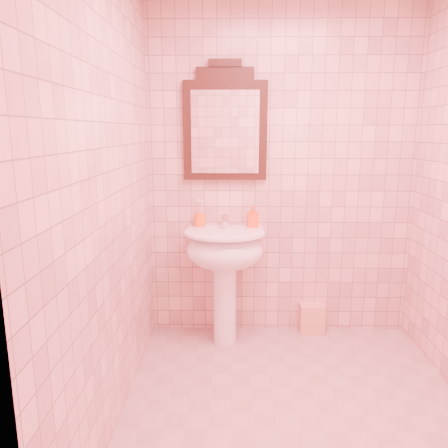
{
  "coord_description": "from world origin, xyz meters",
  "views": [
    {
      "loc": [
        -0.38,
        -2.2,
        1.58
      ],
      "look_at": [
        -0.43,
        0.55,
        0.99
      ],
      "focal_mm": 35.0,
      "sensor_mm": 36.0,
      "label": 1
    }
  ],
  "objects_px": {
    "pedestal_sink": "(225,258)",
    "towel": "(312,318)",
    "soap_dispenser": "(253,217)",
    "mirror": "(225,125)",
    "toothbrush_cup": "(200,220)"
  },
  "relations": [
    {
      "from": "pedestal_sink",
      "to": "towel",
      "type": "distance_m",
      "value": 0.89
    },
    {
      "from": "soap_dispenser",
      "to": "towel",
      "type": "bearing_deg",
      "value": -5.37
    },
    {
      "from": "pedestal_sink",
      "to": "soap_dispenser",
      "type": "distance_m",
      "value": 0.38
    },
    {
      "from": "pedestal_sink",
      "to": "soap_dispenser",
      "type": "height_order",
      "value": "soap_dispenser"
    },
    {
      "from": "mirror",
      "to": "toothbrush_cup",
      "type": "height_order",
      "value": "mirror"
    },
    {
      "from": "pedestal_sink",
      "to": "toothbrush_cup",
      "type": "height_order",
      "value": "toothbrush_cup"
    },
    {
      "from": "soap_dispenser",
      "to": "pedestal_sink",
      "type": "bearing_deg",
      "value": -155.35
    },
    {
      "from": "pedestal_sink",
      "to": "toothbrush_cup",
      "type": "relative_size",
      "value": 4.58
    },
    {
      "from": "mirror",
      "to": "towel",
      "type": "relative_size",
      "value": 3.64
    },
    {
      "from": "pedestal_sink",
      "to": "towel",
      "type": "height_order",
      "value": "pedestal_sink"
    },
    {
      "from": "towel",
      "to": "mirror",
      "type": "bearing_deg",
      "value": 177.31
    },
    {
      "from": "pedestal_sink",
      "to": "soap_dispenser",
      "type": "bearing_deg",
      "value": 33.62
    },
    {
      "from": "mirror",
      "to": "toothbrush_cup",
      "type": "xyz_separation_m",
      "value": [
        -0.19,
        -0.04,
        -0.7
      ]
    },
    {
      "from": "pedestal_sink",
      "to": "toothbrush_cup",
      "type": "xyz_separation_m",
      "value": [
        -0.19,
        0.16,
        0.25
      ]
    },
    {
      "from": "pedestal_sink",
      "to": "mirror",
      "type": "relative_size",
      "value": 1.01
    }
  ]
}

